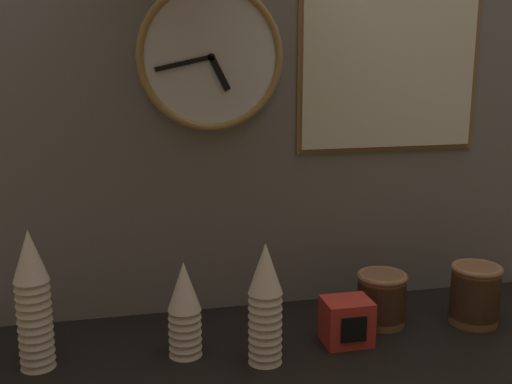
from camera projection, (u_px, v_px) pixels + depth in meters
ground_plane at (288, 352)px, 1.53m from camera, size 1.60×0.56×0.04m
wall_tiled_back at (263, 112)px, 1.66m from camera, size 1.60×0.03×1.05m
cup_stack_center at (265, 304)px, 1.41m from camera, size 0.08×0.08×0.28m
cup_stack_center_left at (184, 308)px, 1.45m from camera, size 0.08×0.08×0.22m
cup_stack_far_left at (33, 300)px, 1.38m from camera, size 0.08×0.08×0.32m
bowl_stack_right at (381, 298)px, 1.62m from camera, size 0.13×0.13×0.14m
bowl_stack_far_right at (475, 293)px, 1.63m from camera, size 0.13×0.13×0.15m
wall_clock at (211, 57)px, 1.57m from camera, size 0.36×0.03×0.36m
menu_board at (391, 47)px, 1.67m from camera, size 0.50×0.01×0.55m
napkin_dispenser at (347, 321)px, 1.52m from camera, size 0.11×0.10×0.11m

